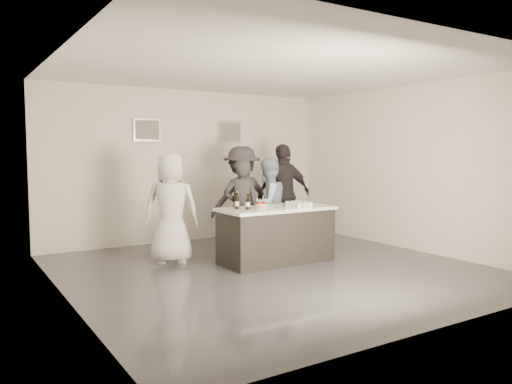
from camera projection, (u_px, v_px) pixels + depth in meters
floor at (273, 269)px, 7.61m from camera, size 6.00×6.00×0.00m
ceiling at (274, 70)px, 7.36m from camera, size 6.00×6.00×0.00m
wall_back at (190, 166)px, 10.02m from camera, size 6.00×0.04×3.00m
wall_front at (443, 182)px, 4.95m from camera, size 6.00×0.04×3.00m
wall_left at (64, 177)px, 5.90m from camera, size 0.04×6.00×3.00m
wall_right at (410, 168)px, 9.07m from camera, size 0.04×6.00×3.00m
picture_left at (147, 130)px, 9.46m from camera, size 0.54×0.04×0.44m
picture_right at (230, 132)px, 10.41m from camera, size 0.54×0.04×0.44m
bar_counter at (276, 235)px, 8.07m from camera, size 1.86×0.86×0.90m
cake at (261, 206)px, 7.82m from camera, size 0.20×0.20×0.08m
beer_bottle_a at (237, 201)px, 7.75m from camera, size 0.07×0.07×0.26m
beer_bottle_b at (248, 201)px, 7.67m from camera, size 0.07×0.07×0.26m
tumbler_cluster at (299, 204)px, 8.12m from camera, size 0.30×0.40×0.08m
candles at (276, 210)px, 7.60m from camera, size 0.24×0.08×0.01m
person_main_black at (241, 208)px, 8.52m from camera, size 0.71×0.60×1.66m
person_main_blue at (268, 205)px, 8.97m from camera, size 0.94×0.80×1.68m
person_guest_left at (171, 208)px, 8.01m from camera, size 1.03×0.90×1.78m
person_guest_right at (284, 194)px, 9.65m from camera, size 1.16×0.55×1.94m
person_guest_back at (242, 197)px, 9.26m from camera, size 1.23×0.72×1.89m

